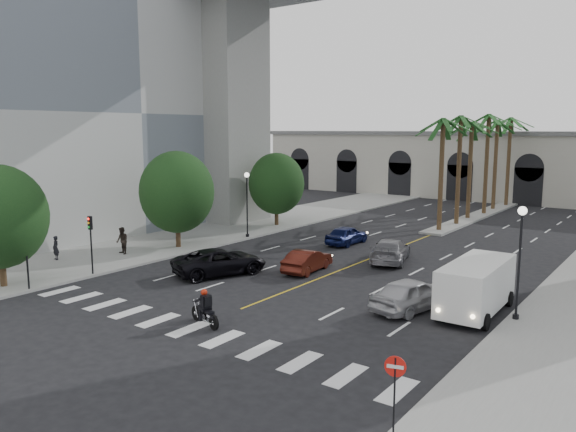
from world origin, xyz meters
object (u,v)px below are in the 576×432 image
object	(u,v)px
car_e	(347,235)
do_not_enter_sign	(395,379)
pedestrian_a	(56,248)
traffic_signal_near	(26,246)
car_d	(390,250)
motorcycle_rider	(205,309)
lamp_post_right	(520,253)
traffic_signal_far	(91,235)
cargo_van	(476,285)
car_b	(307,261)
lamp_post_left_far	(247,199)
car_a	(412,294)
car_c	(220,262)
pedestrian_b	(122,241)

from	to	relation	value
car_e	do_not_enter_sign	bearing A→B (deg)	122.79
pedestrian_a	car_e	bearing A→B (deg)	59.36
traffic_signal_near	car_d	bearing A→B (deg)	54.52
motorcycle_rider	do_not_enter_sign	bearing A→B (deg)	-1.72
lamp_post_right	traffic_signal_far	size ratio (longest dim) A/B	1.47
cargo_van	pedestrian_a	size ratio (longest dim) A/B	3.72
car_b	car_d	distance (m)	6.20
lamp_post_left_far	pedestrian_a	distance (m)	14.78
traffic_signal_near	car_e	size ratio (longest dim) A/B	0.86
lamp_post_right	car_d	distance (m)	12.64
car_a	car_c	bearing A→B (deg)	15.59
traffic_signal_near	pedestrian_a	xyz separation A→B (m)	(-5.16, 4.81, -1.56)
lamp_post_right	cargo_van	size ratio (longest dim) A/B	0.90
motorcycle_rider	car_e	size ratio (longest dim) A/B	0.53
pedestrian_b	car_b	bearing A→B (deg)	32.55
lamp_post_left_far	traffic_signal_far	xyz separation A→B (m)	(0.10, -14.50, -0.71)
cargo_van	pedestrian_a	distance (m)	26.60
traffic_signal_far	pedestrian_b	world-z (taller)	traffic_signal_far
traffic_signal_far	motorcycle_rider	distance (m)	11.89
lamp_post_left_far	pedestrian_a	world-z (taller)	lamp_post_left_far
traffic_signal_near	pedestrian_b	distance (m)	9.12
car_b	car_c	world-z (taller)	car_c
cargo_van	pedestrian_a	world-z (taller)	cargo_van
motorcycle_rider	car_b	distance (m)	10.87
car_b	cargo_van	xyz separation A→B (m)	(11.00, -1.95, 0.70)
car_c	car_e	bearing A→B (deg)	-74.22
lamp_post_left_far	cargo_van	distance (m)	22.42
cargo_van	car_b	bearing A→B (deg)	168.81
traffic_signal_far	pedestrian_a	xyz separation A→B (m)	(-5.16, 0.81, -1.56)
lamp_post_right	car_b	world-z (taller)	lamp_post_right
lamp_post_left_far	car_e	distance (m)	8.49
pedestrian_a	cargo_van	bearing A→B (deg)	19.61
lamp_post_right	traffic_signal_far	xyz separation A→B (m)	(-22.70, -6.50, -0.71)
traffic_signal_near	motorcycle_rider	size ratio (longest dim) A/B	1.62
lamp_post_left_far	car_a	distance (m)	20.56
traffic_signal_far	car_a	world-z (taller)	traffic_signal_far
car_a	traffic_signal_far	bearing A→B (deg)	29.67
traffic_signal_far	car_c	world-z (taller)	traffic_signal_far
lamp_post_right	traffic_signal_near	size ratio (longest dim) A/B	1.47
lamp_post_left_far	cargo_van	size ratio (longest dim) A/B	0.90
do_not_enter_sign	pedestrian_b	bearing A→B (deg)	141.57
car_d	pedestrian_a	bearing A→B (deg)	19.04
motorcycle_rider	pedestrian_b	bearing A→B (deg)	172.08
car_d	pedestrian_a	world-z (taller)	pedestrian_a
traffic_signal_near	car_a	xyz separation A→B (m)	(18.13, 9.29, -1.70)
traffic_signal_near	lamp_post_left_far	bearing A→B (deg)	90.31
traffic_signal_far	car_e	world-z (taller)	traffic_signal_far
lamp_post_right	cargo_van	bearing A→B (deg)	177.39
car_e	cargo_van	size ratio (longest dim) A/B	0.72
car_a	pedestrian_a	world-z (taller)	pedestrian_a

